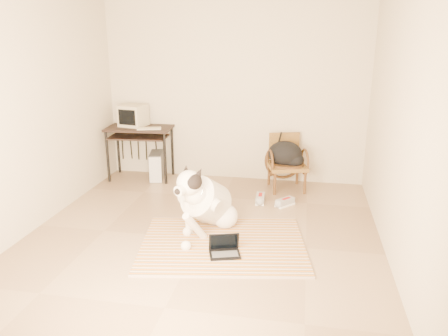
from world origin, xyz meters
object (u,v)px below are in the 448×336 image
(dog, at_px, (206,203))
(computer_desk, at_px, (139,135))
(backpack, at_px, (287,155))
(pc_tower, at_px, (157,166))
(rattan_chair, at_px, (286,162))
(laptop, at_px, (224,249))
(crt_monitor, at_px, (133,115))

(dog, relative_size, computer_desk, 1.17)
(computer_desk, distance_m, backpack, 2.30)
(computer_desk, relative_size, pc_tower, 2.10)
(pc_tower, relative_size, rattan_chair, 0.61)
(backpack, bearing_deg, laptop, -103.61)
(pc_tower, xyz_separation_m, rattan_chair, (2.03, -0.06, 0.19))
(crt_monitor, bearing_deg, laptop, -51.13)
(crt_monitor, bearing_deg, pc_tower, -10.77)
(computer_desk, relative_size, rattan_chair, 1.27)
(laptop, distance_m, rattan_chair, 2.29)
(computer_desk, distance_m, rattan_chair, 2.31)
(laptop, relative_size, computer_desk, 0.36)
(laptop, relative_size, crt_monitor, 0.86)
(crt_monitor, distance_m, pc_tower, 0.87)
(rattan_chair, bearing_deg, crt_monitor, 176.91)
(dog, bearing_deg, computer_desk, 130.50)
(laptop, distance_m, pc_tower, 2.73)
(pc_tower, distance_m, rattan_chair, 2.04)
(laptop, relative_size, pc_tower, 0.75)
(laptop, height_order, pc_tower, pc_tower)
(crt_monitor, bearing_deg, dog, -48.70)
(computer_desk, height_order, crt_monitor, crt_monitor)
(pc_tower, distance_m, backpack, 2.06)
(crt_monitor, bearing_deg, rattan_chair, -3.09)
(dog, relative_size, crt_monitor, 2.79)
(laptop, height_order, computer_desk, computer_desk)
(dog, distance_m, laptop, 0.70)
(laptop, height_order, backpack, backpack)
(laptop, xyz_separation_m, rattan_chair, (0.52, 2.21, 0.33))
(dog, distance_m, backpack, 1.81)
(dog, distance_m, rattan_chair, 1.85)
(laptop, bearing_deg, backpack, 76.39)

